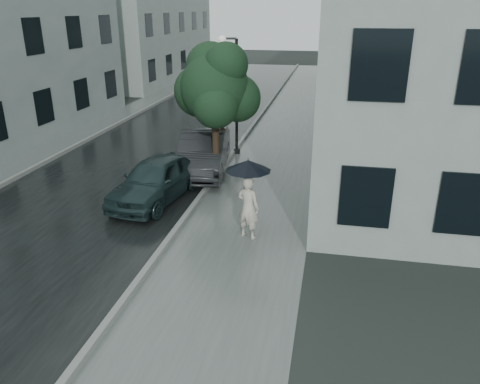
% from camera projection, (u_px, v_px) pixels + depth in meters
% --- Properties ---
extents(ground, '(120.00, 120.00, 0.00)m').
position_uv_depth(ground, '(215.00, 274.00, 10.81)').
color(ground, black).
rests_on(ground, ground).
extents(sidewalk, '(3.50, 60.00, 0.01)m').
position_uv_depth(sidewalk, '(284.00, 140.00, 21.70)').
color(sidewalk, slate).
rests_on(sidewalk, ground).
extents(kerb_near, '(0.15, 60.00, 0.15)m').
position_uv_depth(kerb_near, '(245.00, 136.00, 22.01)').
color(kerb_near, slate).
rests_on(kerb_near, ground).
extents(asphalt_road, '(6.85, 60.00, 0.00)m').
position_uv_depth(asphalt_road, '(174.00, 134.00, 22.67)').
color(asphalt_road, black).
rests_on(asphalt_road, ground).
extents(kerb_far, '(0.15, 60.00, 0.15)m').
position_uv_depth(kerb_far, '(107.00, 129.00, 23.28)').
color(kerb_far, slate).
rests_on(kerb_far, ground).
extents(sidewalk_far, '(1.70, 60.00, 0.01)m').
position_uv_depth(sidewalk_far, '(90.00, 130.00, 23.48)').
color(sidewalk_far, '#4C5451').
rests_on(sidewalk_far, ground).
extents(building_near, '(7.02, 36.00, 9.00)m').
position_uv_depth(building_near, '(395.00, 31.00, 25.92)').
color(building_near, gray).
rests_on(building_near, ground).
extents(building_far_b, '(7.02, 18.00, 8.00)m').
position_uv_depth(building_far_b, '(142.00, 29.00, 39.19)').
color(building_far_b, gray).
rests_on(building_far_b, ground).
extents(pedestrian, '(0.73, 0.61, 1.72)m').
position_uv_depth(pedestrian, '(248.00, 207.00, 12.24)').
color(pedestrian, '#BDB6A6').
rests_on(pedestrian, sidewalk).
extents(umbrella, '(1.26, 1.26, 1.26)m').
position_uv_depth(umbrella, '(248.00, 165.00, 11.86)').
color(umbrella, black).
rests_on(umbrella, ground).
extents(street_tree, '(2.98, 2.70, 4.76)m').
position_uv_depth(street_tree, '(215.00, 87.00, 15.37)').
color(street_tree, '#332619').
rests_on(street_tree, ground).
extents(lamp_post, '(0.83, 0.45, 4.73)m').
position_uv_depth(lamp_post, '(233.00, 88.00, 18.71)').
color(lamp_post, black).
rests_on(lamp_post, ground).
extents(car_near, '(2.25, 4.29, 1.39)m').
position_uv_depth(car_near, '(156.00, 179.00, 14.73)').
color(car_near, '#1B2D2E').
rests_on(car_near, ground).
extents(car_far, '(2.27, 4.85, 1.54)m').
position_uv_depth(car_far, '(203.00, 151.00, 17.31)').
color(car_far, black).
rests_on(car_far, ground).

